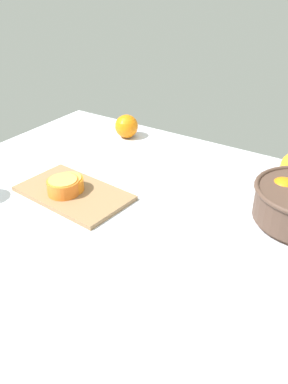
{
  "coord_description": "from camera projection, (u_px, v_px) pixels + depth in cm",
  "views": [
    {
      "loc": [
        44.22,
        -68.28,
        55.5
      ],
      "look_at": [
        -2.23,
        2.45,
        5.2
      ],
      "focal_mm": 37.02,
      "sensor_mm": 36.0,
      "label": 1
    }
  ],
  "objects": [
    {
      "name": "ground_plane",
      "position": [
        146.0,
        222.0,
        0.99
      ],
      "size": [
        134.36,
        102.16,
        3.0
      ],
      "primitive_type": "cube",
      "color": "silver"
    },
    {
      "name": "loose_orange_0",
      "position": [
        126.0,
        126.0,
        1.4
      ],
      "size": [
        8.18,
        8.18,
        8.18
      ],
      "primitive_type": "sphere",
      "color": "orange",
      "rests_on": "ground_plane"
    },
    {
      "name": "orange_half_1",
      "position": [
        69.0,
        184.0,
        1.06
      ],
      "size": [
        7.97,
        7.97,
        3.81
      ],
      "color": "orange",
      "rests_on": "cutting_board"
    },
    {
      "name": "orange_half_0",
      "position": [
        63.0,
        186.0,
        1.05
      ],
      "size": [
        8.63,
        8.63,
        4.16
      ],
      "color": "orange",
      "rests_on": "cutting_board"
    },
    {
      "name": "cutting_board",
      "position": [
        74.0,
        193.0,
        1.07
      ],
      "size": [
        31.73,
        20.26,
        1.23
      ],
      "primitive_type": "cube",
      "rotation": [
        0.0,
        0.0,
        -0.09
      ],
      "color": "olive",
      "rests_on": "ground_plane"
    }
  ]
}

